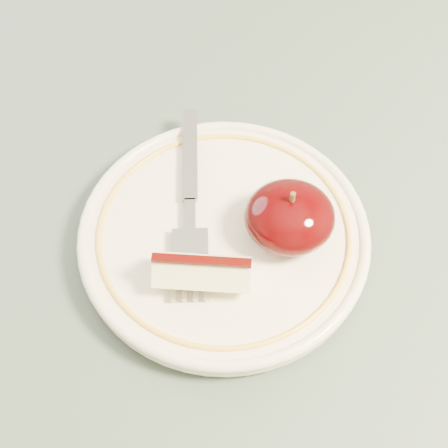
{
  "coord_description": "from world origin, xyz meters",
  "views": [
    {
      "loc": [
        -0.01,
        -0.27,
        1.16
      ],
      "look_at": [
        -0.01,
        -0.02,
        0.78
      ],
      "focal_mm": 50.0,
      "sensor_mm": 36.0,
      "label": 1
    }
  ],
  "objects_px": {
    "table": "(231,275)",
    "apple_half": "(290,217)",
    "plate": "(224,234)",
    "fork": "(190,202)"
  },
  "relations": [
    {
      "from": "table",
      "to": "apple_half",
      "type": "relative_size",
      "value": 13.49
    },
    {
      "from": "plate",
      "to": "apple_half",
      "type": "height_order",
      "value": "apple_half"
    },
    {
      "from": "apple_half",
      "to": "fork",
      "type": "xyz_separation_m",
      "value": [
        -0.07,
        0.03,
        -0.02
      ]
    },
    {
      "from": "apple_half",
      "to": "fork",
      "type": "distance_m",
      "value": 0.08
    },
    {
      "from": "plate",
      "to": "fork",
      "type": "height_order",
      "value": "fork"
    },
    {
      "from": "table",
      "to": "apple_half",
      "type": "height_order",
      "value": "apple_half"
    },
    {
      "from": "table",
      "to": "plate",
      "type": "distance_m",
      "value": 0.1
    },
    {
      "from": "apple_half",
      "to": "table",
      "type": "bearing_deg",
      "value": 152.29
    },
    {
      "from": "apple_half",
      "to": "fork",
      "type": "height_order",
      "value": "apple_half"
    },
    {
      "from": "apple_half",
      "to": "plate",
      "type": "bearing_deg",
      "value": 178.08
    }
  ]
}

